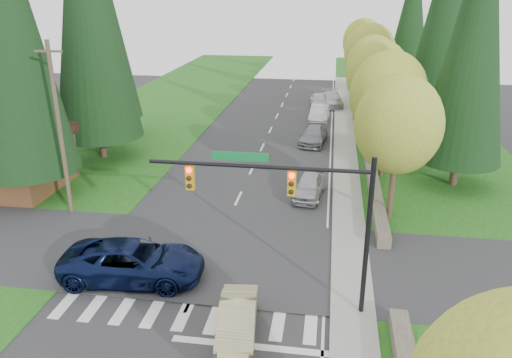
% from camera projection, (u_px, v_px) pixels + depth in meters
% --- Properties ---
extents(grass_east, '(14.00, 110.00, 0.06)m').
position_uv_depth(grass_east, '(437.00, 184.00, 34.06)').
color(grass_east, '#184D14').
rests_on(grass_east, ground).
extents(grass_west, '(14.00, 110.00, 0.06)m').
position_uv_depth(grass_west, '(80.00, 165.00, 37.72)').
color(grass_west, '#184D14').
rests_on(grass_west, ground).
extents(cross_street, '(120.00, 8.00, 0.10)m').
position_uv_depth(cross_street, '(211.00, 257.00, 24.83)').
color(cross_street, '#28282B').
rests_on(cross_street, ground).
extents(sidewalk_east, '(1.80, 80.00, 0.13)m').
position_uv_depth(sidewalk_east, '(346.00, 169.00, 36.75)').
color(sidewalk_east, gray).
rests_on(sidewalk_east, ground).
extents(curb_east, '(0.20, 80.00, 0.13)m').
position_uv_depth(curb_east, '(335.00, 168.00, 36.87)').
color(curb_east, gray).
rests_on(curb_east, ground).
extents(stone_wall_north, '(0.70, 40.00, 0.70)m').
position_uv_depth(stone_wall_north, '(365.00, 136.00, 43.79)').
color(stone_wall_north, '#4C4438').
rests_on(stone_wall_north, ground).
extents(traffic_signal, '(8.70, 0.37, 6.80)m').
position_uv_depth(traffic_signal, '(296.00, 198.00, 19.19)').
color(traffic_signal, black).
rests_on(traffic_signal, ground).
extents(brown_building, '(8.40, 8.40, 5.40)m').
position_uv_depth(brown_building, '(9.00, 143.00, 32.27)').
color(brown_building, '#4C2D19').
rests_on(brown_building, ground).
extents(utility_pole, '(1.60, 0.24, 10.00)m').
position_uv_depth(utility_pole, '(60.00, 129.00, 28.01)').
color(utility_pole, '#473828').
rests_on(utility_pole, ground).
extents(decid_tree_0, '(4.80, 4.80, 8.37)m').
position_uv_depth(decid_tree_0, '(398.00, 125.00, 27.06)').
color(decid_tree_0, '#38281C').
rests_on(decid_tree_0, ground).
extents(decid_tree_1, '(5.20, 5.20, 8.80)m').
position_uv_depth(decid_tree_1, '(388.00, 95.00, 33.43)').
color(decid_tree_1, '#38281C').
rests_on(decid_tree_1, ground).
extents(decid_tree_2, '(5.00, 5.00, 8.82)m').
position_uv_depth(decid_tree_2, '(378.00, 76.00, 39.86)').
color(decid_tree_2, '#38281C').
rests_on(decid_tree_2, ground).
extents(decid_tree_3, '(5.00, 5.00, 8.55)m').
position_uv_depth(decid_tree_3, '(373.00, 67.00, 46.40)').
color(decid_tree_3, '#38281C').
rests_on(decid_tree_3, ground).
extents(decid_tree_4, '(5.40, 5.40, 9.18)m').
position_uv_depth(decid_tree_4, '(370.00, 53.00, 52.70)').
color(decid_tree_4, '#38281C').
rests_on(decid_tree_4, ground).
extents(decid_tree_5, '(4.80, 4.80, 8.30)m').
position_uv_depth(decid_tree_5, '(364.00, 50.00, 59.38)').
color(decid_tree_5, '#38281C').
rests_on(decid_tree_5, ground).
extents(decid_tree_6, '(5.20, 5.20, 8.86)m').
position_uv_depth(decid_tree_6, '(363.00, 42.00, 65.70)').
color(decid_tree_6, '#38281C').
rests_on(decid_tree_6, ground).
extents(conifer_w_a, '(6.12, 6.12, 19.80)m').
position_uv_depth(conifer_w_a, '(6.00, 21.00, 28.31)').
color(conifer_w_a, '#38281C').
rests_on(conifer_w_a, ground).
extents(conifer_w_b, '(5.44, 5.44, 17.80)m').
position_uv_depth(conifer_w_b, '(4.00, 32.00, 32.78)').
color(conifer_w_b, '#38281C').
rests_on(conifer_w_b, ground).
extents(conifer_w_c, '(6.46, 6.46, 20.80)m').
position_uv_depth(conifer_w_c, '(87.00, 6.00, 35.37)').
color(conifer_w_c, '#38281C').
rests_on(conifer_w_c, ground).
extents(conifer_w_e, '(5.78, 5.78, 18.80)m').
position_uv_depth(conifer_w_e, '(99.00, 16.00, 41.54)').
color(conifer_w_e, '#38281C').
rests_on(conifer_w_e, ground).
extents(conifer_e_a, '(5.44, 5.44, 17.80)m').
position_uv_depth(conifer_e_a, '(475.00, 36.00, 30.41)').
color(conifer_e_a, '#38281C').
rests_on(conifer_e_a, ground).
extents(conifer_e_b, '(6.12, 6.12, 19.80)m').
position_uv_depth(conifer_e_b, '(448.00, 9.00, 42.82)').
color(conifer_e_b, '#38281C').
rests_on(conifer_e_b, ground).
extents(conifer_e_c, '(5.10, 5.10, 16.80)m').
position_uv_depth(conifer_e_c, '(411.00, 18.00, 56.41)').
color(conifer_e_c, '#38281C').
rests_on(conifer_e_c, ground).
extents(sedan_champagne, '(1.85, 4.18, 1.34)m').
position_uv_depth(sedan_champagne, '(237.00, 319.00, 19.12)').
color(sedan_champagne, tan).
rests_on(sedan_champagne, ground).
extents(suv_navy, '(6.70, 3.51, 1.80)m').
position_uv_depth(suv_navy, '(133.00, 262.00, 22.70)').
color(suv_navy, '#0A1436').
rests_on(suv_navy, ground).
extents(parked_car_a, '(2.22, 4.41, 1.44)m').
position_uv_depth(parked_car_a, '(309.00, 186.00, 31.76)').
color(parked_car_a, '#A9A9AE').
rests_on(parked_car_a, ground).
extents(parked_car_b, '(2.53, 5.07, 1.41)m').
position_uv_depth(parked_car_b, '(314.00, 135.00, 42.76)').
color(parked_car_b, gray).
rests_on(parked_car_b, ground).
extents(parked_car_c, '(1.99, 5.04, 1.63)m').
position_uv_depth(parked_car_c, '(319.00, 114.00, 49.28)').
color(parked_car_c, '#B8B8BD').
rests_on(parked_car_c, ground).
extents(parked_car_d, '(2.30, 4.66, 1.53)m').
position_uv_depth(parked_car_d, '(319.00, 101.00, 55.56)').
color(parked_car_d, silver).
rests_on(parked_car_d, ground).
extents(parked_car_e, '(2.75, 5.57, 1.56)m').
position_uv_depth(parked_car_e, '(332.00, 99.00, 56.05)').
color(parked_car_e, '#B1B0B5').
rests_on(parked_car_e, ground).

